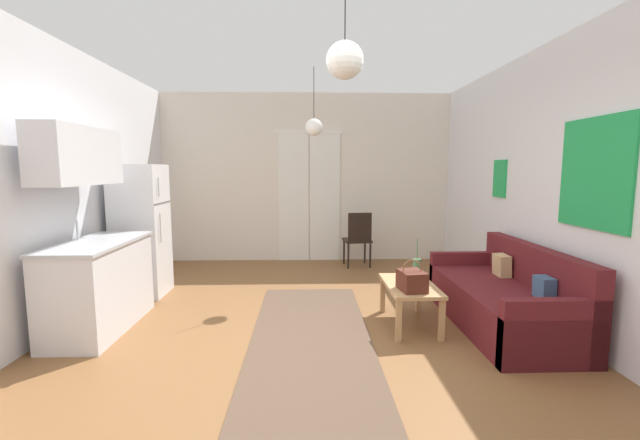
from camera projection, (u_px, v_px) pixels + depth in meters
The scene contains 13 objects.
ground_plane at pixel (307, 359), 3.59m from camera, with size 5.48×8.03×0.10m, color brown.
wall_back at pixel (307, 179), 7.14m from camera, with size 5.08×0.13×2.86m.
wall_right at pixel (602, 188), 3.49m from camera, with size 0.12×7.63×2.86m.
area_rug at pixel (311, 341), 3.83m from camera, with size 1.12×3.26×0.01m, color brown.
couch at pixel (507, 300), 4.18m from camera, with size 0.85×1.94×0.82m.
coffee_table at pixel (410, 290), 4.19m from camera, with size 0.48×0.89×0.43m.
bamboo_vase at pixel (417, 270), 4.29m from camera, with size 0.08×0.08×0.45m.
handbag at pixel (412, 280), 3.95m from camera, with size 0.26×0.32×0.30m.
refrigerator at pixel (141, 230), 5.18m from camera, with size 0.59×0.60×1.64m.
kitchen_counter at pixel (94, 255), 4.06m from camera, with size 0.59×1.32×1.98m.
accent_chair at pixel (358, 237), 6.69m from camera, with size 0.46×0.45×0.90m.
pendant_lamp_near at pixel (345, 60), 3.00m from camera, with size 0.27×0.27×0.63m.
pendant_lamp_far at pixel (314, 127), 5.27m from camera, with size 0.22×0.22×0.86m.
Camera 1 is at (-0.00, -3.42, 1.59)m, focal length 23.25 mm.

